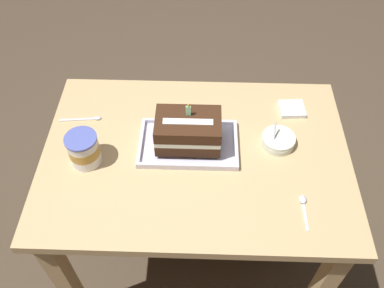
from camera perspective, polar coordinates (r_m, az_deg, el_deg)
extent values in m
plane|color=#4C3D2D|center=(2.10, 0.36, -14.53)|extent=(8.00, 8.00, 0.00)
cube|color=tan|center=(1.46, 0.51, -1.74)|extent=(1.08, 0.75, 0.04)
cube|color=tan|center=(1.71, -16.96, -17.74)|extent=(0.06, 0.06, 0.74)
cube|color=tan|center=(2.02, -13.08, -1.09)|extent=(0.06, 0.06, 0.74)
cube|color=tan|center=(2.01, 14.48, -1.75)|extent=(0.06, 0.06, 0.74)
cube|color=silver|center=(1.46, -0.51, -0.12)|extent=(0.35, 0.22, 0.01)
cube|color=silver|center=(1.39, -0.67, -3.06)|extent=(0.35, 0.01, 0.02)
cube|color=silver|center=(1.52, -0.37, 3.13)|extent=(0.35, 0.01, 0.02)
cube|color=silver|center=(1.47, -7.09, 0.34)|extent=(0.01, 0.19, 0.02)
cube|color=silver|center=(1.46, 6.11, 0.02)|extent=(0.01, 0.19, 0.02)
cube|color=#3A2112|center=(1.43, -0.52, 0.97)|extent=(0.22, 0.14, 0.05)
cube|color=silver|center=(1.40, -0.53, 1.85)|extent=(0.22, 0.14, 0.02)
cube|color=#3A2112|center=(1.38, -0.54, 2.76)|extent=(0.22, 0.14, 0.05)
cube|color=white|center=(1.35, -0.56, 3.12)|extent=(0.17, 0.03, 0.00)
cube|color=#99DB9E|center=(1.36, -0.52, 4.63)|extent=(0.02, 0.01, 0.04)
ellipsoid|color=yellow|center=(1.34, -0.52, 5.39)|extent=(0.01, 0.01, 0.01)
cylinder|color=silver|center=(1.49, 11.81, 0.34)|extent=(0.12, 0.12, 0.02)
cylinder|color=silver|center=(1.48, 11.89, 0.66)|extent=(0.12, 0.12, 0.02)
cylinder|color=silver|center=(1.46, 11.37, 1.44)|extent=(0.01, 0.05, 0.07)
cylinder|color=white|center=(1.43, -14.73, -0.85)|extent=(0.10, 0.10, 0.11)
cylinder|color=#B78938|center=(1.42, -14.77, -0.71)|extent=(0.10, 0.10, 0.04)
cylinder|color=#525EB3|center=(1.38, -15.22, 0.71)|extent=(0.11, 0.11, 0.01)
ellipsoid|color=silver|center=(1.59, -12.96, 3.53)|extent=(0.03, 0.02, 0.01)
cube|color=silver|center=(1.61, -15.70, 3.29)|extent=(0.13, 0.02, 0.00)
ellipsoid|color=silver|center=(1.37, 15.09, -7.40)|extent=(0.02, 0.03, 0.01)
cube|color=silver|center=(1.34, 15.43, -9.76)|extent=(0.01, 0.09, 0.00)
cube|color=white|center=(1.62, 13.67, 4.73)|extent=(0.10, 0.09, 0.02)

